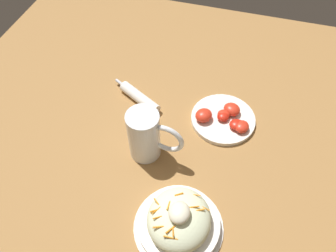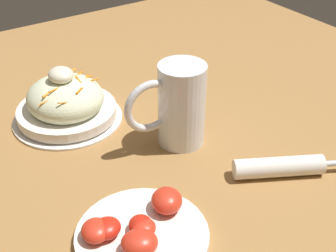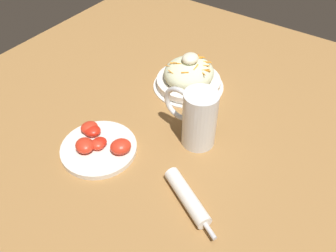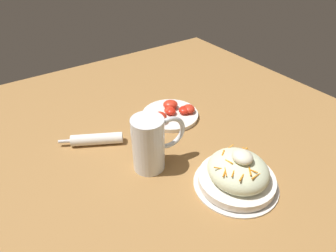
{
  "view_description": "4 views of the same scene",
  "coord_description": "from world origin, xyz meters",
  "px_view_note": "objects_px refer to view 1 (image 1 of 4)",
  "views": [
    {
      "loc": [
        -0.48,
        -0.15,
        0.75
      ],
      "look_at": [
        0.04,
        -0.0,
        0.05
      ],
      "focal_mm": 34.93,
      "sensor_mm": 36.0,
      "label": 1
    },
    {
      "loc": [
        0.55,
        -0.37,
        0.5
      ],
      "look_at": [
        0.02,
        -0.01,
        0.07
      ],
      "focal_mm": 50.23,
      "sensor_mm": 36.0,
      "label": 2
    },
    {
      "loc": [
        0.54,
        0.34,
        0.65
      ],
      "look_at": [
        0.02,
        -0.02,
        0.05
      ],
      "focal_mm": 37.95,
      "sensor_mm": 36.0,
      "label": 3
    },
    {
      "loc": [
        -0.54,
        0.34,
        0.55
      ],
      "look_at": [
        0.02,
        -0.05,
        0.07
      ],
      "focal_mm": 31.99,
      "sensor_mm": 36.0,
      "label": 4
    }
  ],
  "objects_px": {
    "salad_plate": "(179,221)",
    "tomato_plate": "(224,118)",
    "napkin_roll": "(139,97)",
    "beer_mug": "(146,137)"
  },
  "relations": [
    {
      "from": "salad_plate",
      "to": "napkin_roll",
      "type": "relative_size",
      "value": 1.22
    },
    {
      "from": "beer_mug",
      "to": "tomato_plate",
      "type": "distance_m",
      "value": 0.25
    },
    {
      "from": "beer_mug",
      "to": "tomato_plate",
      "type": "bearing_deg",
      "value": -47.89
    },
    {
      "from": "beer_mug",
      "to": "napkin_roll",
      "type": "height_order",
      "value": "beer_mug"
    },
    {
      "from": "beer_mug",
      "to": "napkin_roll",
      "type": "bearing_deg",
      "value": 25.3
    },
    {
      "from": "tomato_plate",
      "to": "napkin_roll",
      "type": "bearing_deg",
      "value": 88.54
    },
    {
      "from": "salad_plate",
      "to": "tomato_plate",
      "type": "xyz_separation_m",
      "value": [
        0.34,
        -0.04,
        -0.02
      ]
    },
    {
      "from": "salad_plate",
      "to": "beer_mug",
      "type": "height_order",
      "value": "beer_mug"
    },
    {
      "from": "salad_plate",
      "to": "beer_mug",
      "type": "xyz_separation_m",
      "value": [
        0.18,
        0.14,
        0.03
      ]
    },
    {
      "from": "napkin_roll",
      "to": "beer_mug",
      "type": "bearing_deg",
      "value": -154.7
    }
  ]
}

